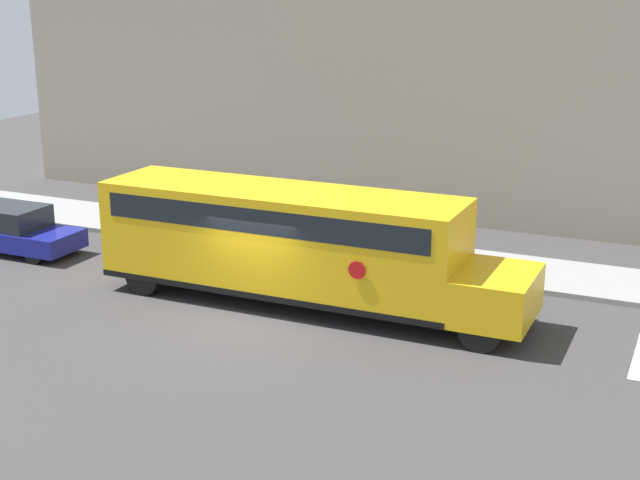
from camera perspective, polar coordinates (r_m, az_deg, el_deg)
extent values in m
plane|color=#3A3838|center=(22.66, -4.79, -5.15)|extent=(60.00, 60.00, 0.00)
cube|color=gray|center=(28.15, 1.64, -0.60)|extent=(44.00, 3.00, 0.15)
cube|color=#9E937F|center=(33.28, 6.11, 9.19)|extent=(32.00, 4.00, 8.37)
cube|color=yellow|center=(23.36, -2.51, 0.11)|extent=(9.73, 2.50, 2.61)
cube|color=yellow|center=(21.71, 11.23, -3.49)|extent=(1.79, 2.50, 1.16)
cube|color=black|center=(23.73, -2.47, -2.72)|extent=(9.73, 2.54, 0.16)
cube|color=black|center=(23.16, -2.53, 1.90)|extent=(8.95, 2.53, 0.64)
cylinder|color=red|center=(21.22, 2.37, -1.95)|extent=(0.44, 0.02, 0.44)
cylinder|color=black|center=(22.90, 11.58, -3.86)|extent=(1.00, 0.30, 1.00)
cylinder|color=black|center=(20.93, 10.21, -5.74)|extent=(1.00, 0.30, 1.00)
cylinder|color=black|center=(26.39, -8.52, -0.98)|extent=(1.00, 0.30, 1.00)
cylinder|color=black|center=(24.70, -11.23, -2.34)|extent=(1.00, 0.30, 1.00)
cube|color=navy|center=(29.66, -18.96, 0.25)|extent=(4.38, 1.75, 0.58)
cube|color=#1E2328|center=(29.68, -19.45, 1.46)|extent=(2.45, 1.61, 0.67)
cylinder|color=black|center=(29.31, -15.86, -0.05)|extent=(0.64, 0.22, 0.64)
cylinder|color=black|center=(28.23, -17.82, -0.84)|extent=(0.64, 0.22, 0.64)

